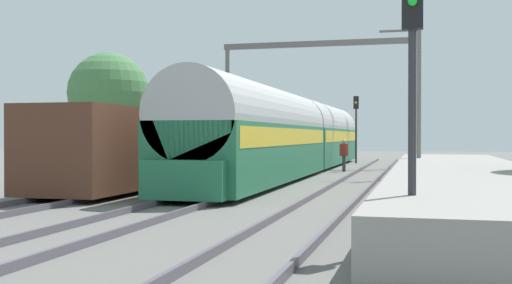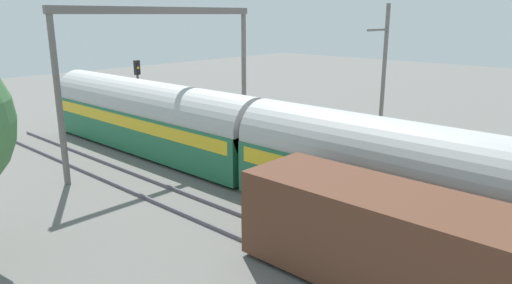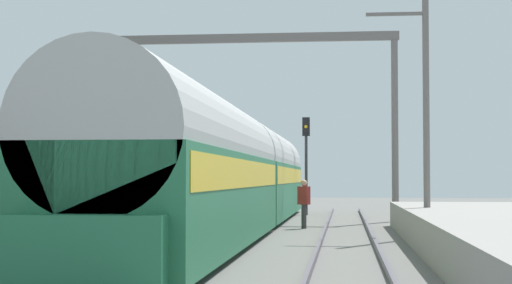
% 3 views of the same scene
% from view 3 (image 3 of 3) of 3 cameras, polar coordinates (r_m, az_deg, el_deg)
% --- Properties ---
extents(ground, '(120.00, 120.00, 0.00)m').
position_cam_3_polar(ground, '(16.24, -7.46, -8.78)').
color(ground, slate).
extents(track_west, '(1.52, 60.00, 0.16)m').
position_cam_3_polar(track_west, '(16.23, -7.46, -8.50)').
color(track_west, '#59525D').
rests_on(track_west, ground).
extents(track_east, '(1.52, 60.00, 0.16)m').
position_cam_3_polar(track_east, '(15.79, 6.35, -8.68)').
color(track_east, '#59525D').
rests_on(track_east, ground).
extents(passenger_train, '(2.93, 32.85, 3.82)m').
position_cam_3_polar(passenger_train, '(28.43, -1.54, -2.10)').
color(passenger_train, '#236B47').
rests_on(passenger_train, ground).
extents(person_crossing, '(0.47, 0.41, 1.73)m').
position_cam_3_polar(person_crossing, '(29.60, 3.29, -3.94)').
color(person_crossing, '#383838').
rests_on(person_crossing, ground).
extents(railway_signal_far, '(0.36, 0.30, 4.72)m').
position_cam_3_polar(railway_signal_far, '(40.31, 3.44, -0.69)').
color(railway_signal_far, '#2D2D33').
rests_on(railway_signal_far, ground).
extents(catenary_gantry, '(12.06, 0.28, 7.86)m').
position_cam_3_polar(catenary_gantry, '(35.12, -0.12, 3.76)').
color(catenary_gantry, slate).
rests_on(catenary_gantry, ground).
extents(catenary_pole_east_mid, '(1.90, 0.20, 8.00)m').
position_cam_3_polar(catenary_pole_east_mid, '(25.83, 11.43, 2.82)').
color(catenary_pole_east_mid, slate).
rests_on(catenary_pole_east_mid, ground).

